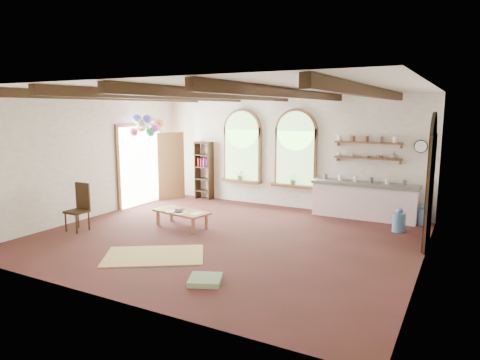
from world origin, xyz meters
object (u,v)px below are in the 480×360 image
Objects in this scene: coffee_table at (182,213)px; side_chair at (78,217)px; kitchen_counter at (364,200)px; balloon_cluster at (146,126)px.

side_chair reaches higher than coffee_table.
kitchen_counter reaches higher than coffee_table.
kitchen_counter is 4.69m from coffee_table.
side_chair is (-1.92, -1.42, -0.03)m from coffee_table.
kitchen_counter is 2.32× the size of balloon_cluster.
kitchen_counter is at bearing 37.87° from side_chair.
kitchen_counter is 1.83× the size of coffee_table.
balloon_cluster is at bearing -163.23° from kitchen_counter.
balloon_cluster is (-5.70, -1.72, 1.87)m from kitchen_counter.
kitchen_counter is 2.41× the size of side_chair.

